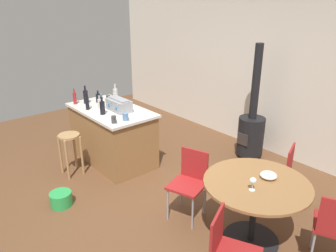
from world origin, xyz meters
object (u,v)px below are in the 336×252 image
(toolbox, at_px, (119,105))
(cup_2, at_px, (109,102))
(bottle_1, at_px, (87,103))
(serving_bowl, at_px, (268,175))
(folding_chair_near, at_px, (279,170))
(dining_table, at_px, (255,196))
(folding_chair_left, at_px, (229,250))
(cup_0, at_px, (100,96))
(wood_stove, at_px, (251,130))
(plastic_bucket, at_px, (61,199))
(bottle_0, at_px, (98,98))
(cup_3, at_px, (126,117))
(bottle_2, at_px, (86,97))
(cup_1, at_px, (114,120))
(bottle_3, at_px, (75,98))
(wine_glass, at_px, (253,181))
(folding_chair_far, at_px, (190,179))
(bottle_4, at_px, (102,108))
(cup_4, at_px, (108,98))
(wooden_stool, at_px, (70,146))
(folding_chair_right, at_px, (336,226))
(bottle_5, at_px, (100,104))
(bottle_6, at_px, (115,95))

(toolbox, relative_size, cup_2, 4.05)
(toolbox, xyz_separation_m, bottle_1, (-0.37, -0.35, 0.01))
(serving_bowl, bearing_deg, folding_chair_near, 110.91)
(dining_table, distance_m, folding_chair_left, 0.82)
(cup_0, bearing_deg, wood_stove, 40.43)
(bottle_1, distance_m, plastic_bucket, 1.58)
(bottle_0, xyz_separation_m, cup_3, (1.04, -0.13, -0.03))
(bottle_1, relative_size, serving_bowl, 1.53)
(bottle_2, xyz_separation_m, cup_3, (1.12, 0.05, -0.07))
(toolbox, relative_size, bottle_1, 1.57)
(folding_chair_left, bearing_deg, cup_1, 171.93)
(folding_chair_left, height_order, cup_0, cup_0)
(dining_table, bearing_deg, bottle_1, -171.73)
(folding_chair_left, distance_m, serving_bowl, 1.01)
(bottle_3, distance_m, wine_glass, 3.40)
(bottle_3, bearing_deg, toolbox, 25.86)
(bottle_1, bearing_deg, folding_chair_far, 6.16)
(bottle_2, bearing_deg, plastic_bucket, -41.46)
(folding_chair_left, xyz_separation_m, serving_bowl, (-0.26, 0.93, 0.29))
(bottle_4, distance_m, cup_4, 0.75)
(dining_table, distance_m, cup_1, 2.21)
(wooden_stool, bearing_deg, wood_stove, 61.35)
(bottle_2, bearing_deg, serving_bowl, 7.84)
(folding_chair_right, relative_size, wood_stove, 0.45)
(bottle_2, distance_m, bottle_4, 0.68)
(folding_chair_right, bearing_deg, plastic_bucket, -149.93)
(bottle_2, xyz_separation_m, bottle_5, (0.41, 0.03, -0.03))
(folding_chair_left, bearing_deg, toolbox, 166.18)
(bottle_0, relative_size, cup_2, 1.92)
(folding_chair_far, height_order, bottle_3, bottle_3)
(bottle_5, bearing_deg, dining_table, 5.20)
(cup_0, bearing_deg, folding_chair_left, -12.25)
(bottle_2, bearing_deg, wooden_stool, -48.34)
(folding_chair_right, xyz_separation_m, bottle_3, (-4.08, -0.71, 0.50))
(bottle_4, height_order, cup_0, bottle_4)
(folding_chair_left, relative_size, bottle_4, 3.08)
(bottle_6, bearing_deg, cup_0, -157.02)
(dining_table, xyz_separation_m, folding_chair_near, (-0.23, 0.83, -0.08))
(serving_bowl, bearing_deg, bottle_3, -169.69)
(folding_chair_far, height_order, wood_stove, wood_stove)
(folding_chair_right, xyz_separation_m, plastic_bucket, (-2.79, -1.62, -0.42))
(folding_chair_near, relative_size, folding_chair_left, 1.00)
(cup_2, relative_size, cup_4, 0.98)
(folding_chair_left, bearing_deg, bottle_1, 173.88)
(dining_table, height_order, serving_bowl, serving_bowl)
(folding_chair_right, distance_m, cup_0, 4.11)
(toolbox, relative_size, cup_3, 3.50)
(folding_chair_far, height_order, cup_4, cup_4)
(bottle_4, distance_m, wine_glass, 2.64)
(bottle_2, relative_size, bottle_6, 0.99)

